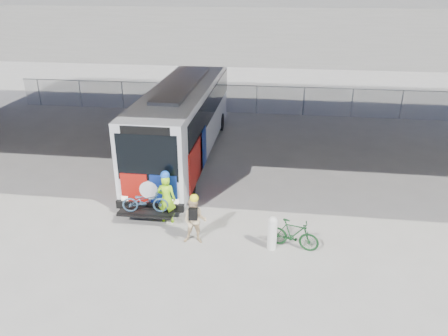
% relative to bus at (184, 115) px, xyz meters
% --- Properties ---
extents(ground, '(160.00, 160.00, 0.00)m').
position_rel_bus_xyz_m(ground, '(2.00, -4.15, -2.11)').
color(ground, '#9E9991').
rests_on(ground, ground).
extents(bus, '(2.67, 12.94, 3.69)m').
position_rel_bus_xyz_m(bus, '(0.00, 0.00, 0.00)').
color(bus, silver).
rests_on(bus, ground).
extents(overpass, '(40.00, 16.00, 7.95)m').
position_rel_bus_xyz_m(overpass, '(2.00, -0.15, 4.44)').
color(overpass, '#605E59').
rests_on(overpass, ground).
extents(chainlink_fence, '(30.00, 0.06, 30.00)m').
position_rel_bus_xyz_m(chainlink_fence, '(2.00, 7.85, -0.69)').
color(chainlink_fence, gray).
rests_on(chainlink_fence, ground).
extents(bollard, '(0.31, 0.31, 1.18)m').
position_rel_bus_xyz_m(bollard, '(4.54, -7.56, -1.48)').
color(bollard, silver).
rests_on(bollard, ground).
extents(cyclist_hivis, '(0.67, 0.44, 2.01)m').
position_rel_bus_xyz_m(cyclist_hivis, '(0.71, -6.33, -1.14)').
color(cyclist_hivis, '#9EF019').
rests_on(cyclist_hivis, ground).
extents(cyclist_tan, '(0.83, 0.66, 1.81)m').
position_rel_bus_xyz_m(cyclist_tan, '(1.98, -7.55, -1.25)').
color(cyclist_tan, beige).
rests_on(cyclist_tan, ground).
extents(bike_parked, '(1.77, 0.89, 1.02)m').
position_rel_bus_xyz_m(bike_parked, '(5.22, -7.43, -1.60)').
color(bike_parked, '#143E1B').
rests_on(bike_parked, ground).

